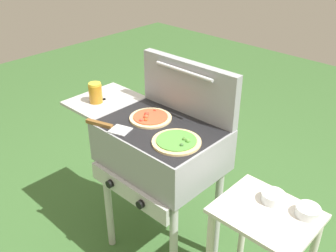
{
  "coord_description": "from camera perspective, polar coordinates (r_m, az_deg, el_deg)",
  "views": [
    {
      "loc": [
        1.24,
        -1.26,
        1.9
      ],
      "look_at": [
        0.05,
        0.0,
        0.92
      ],
      "focal_mm": 41.29,
      "sensor_mm": 36.0,
      "label": 1
    }
  ],
  "objects": [
    {
      "name": "spatula",
      "position": [
        2.04,
        -8.87,
        -0.05
      ],
      "size": [
        0.27,
        0.13,
        0.02
      ],
      "color": "#B7BABF",
      "rests_on": "grill"
    },
    {
      "name": "prep_table",
      "position": [
        1.96,
        13.66,
        -16.58
      ],
      "size": [
        0.44,
        0.36,
        0.71
      ],
      "color": "beige",
      "rests_on": "ground_plane"
    },
    {
      "name": "sauce_jar",
      "position": [
        2.3,
        -10.66,
        4.83
      ],
      "size": [
        0.08,
        0.08,
        0.12
      ],
      "color": "#B77A1E",
      "rests_on": "grill"
    },
    {
      "name": "pizza_pepperoni",
      "position": [
        2.1,
        -2.63,
        1.25
      ],
      "size": [
        0.23,
        0.23,
        0.04
      ],
      "color": "beige",
      "rests_on": "grill"
    },
    {
      "name": "topping_bowl_near",
      "position": [
        1.87,
        15.25,
        -10.14
      ],
      "size": [
        0.11,
        0.11,
        0.04
      ],
      "color": "silver",
      "rests_on": "prep_table"
    },
    {
      "name": "ground_plane",
      "position": [
        2.59,
        -0.84,
        -17.61
      ],
      "size": [
        8.0,
        8.0,
        0.0
      ],
      "primitive_type": "plane",
      "color": "#38602D"
    },
    {
      "name": "pizza_veggie",
      "position": [
        1.88,
        1.29,
        -2.3
      ],
      "size": [
        0.24,
        0.24,
        0.03
      ],
      "color": "#E0C17F",
      "rests_on": "grill"
    },
    {
      "name": "topping_bowl_far",
      "position": [
        1.84,
        19.92,
        -11.78
      ],
      "size": [
        0.11,
        0.11,
        0.04
      ],
      "color": "silver",
      "rests_on": "prep_table"
    },
    {
      "name": "grill",
      "position": [
        2.11,
        -1.35,
        -3.33
      ],
      "size": [
        0.96,
        0.53,
        0.9
      ],
      "color": "gray",
      "rests_on": "ground_plane"
    },
    {
      "name": "grill_lid_open",
      "position": [
        2.1,
        3.04,
        5.67
      ],
      "size": [
        0.63,
        0.09,
        0.3
      ],
      "color": "gray",
      "rests_on": "grill"
    }
  ]
}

